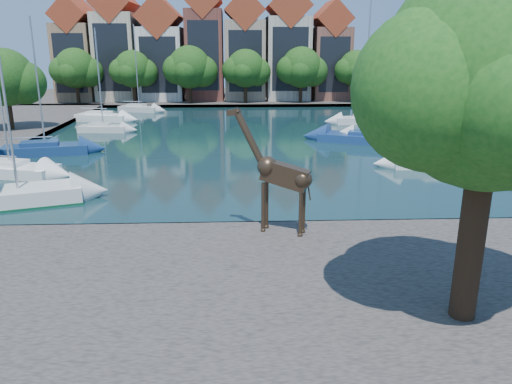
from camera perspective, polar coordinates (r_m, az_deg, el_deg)
ground at (r=24.40m, az=-3.18°, el=-4.49°), size 160.00×160.00×0.00m
water_basin at (r=47.57m, az=-2.87°, el=6.05°), size 38.00×50.00×0.08m
near_quay at (r=17.92m, az=-3.43°, el=-11.84°), size 50.00×14.00×0.50m
far_quay at (r=79.21m, az=-2.75°, el=10.46°), size 60.00×16.00×0.50m
right_quay at (r=53.52m, az=25.13°, el=5.92°), size 14.00×52.00×0.50m
plane_tree at (r=15.57m, az=25.75°, el=10.92°), size 8.32×6.40×10.62m
townhouse_west_end at (r=82.15m, az=-19.65°, el=14.75°), size 5.44×9.18×14.93m
townhouse_west_mid at (r=80.64m, az=-15.48°, el=15.70°), size 5.94×9.18×16.79m
townhouse_west_inner at (r=79.50m, az=-10.69°, el=15.36°), size 6.43×9.18×15.15m
townhouse_center at (r=78.86m, az=-5.86°, el=16.28°), size 5.44×9.18×16.93m
townhouse_east_inner at (r=78.76m, az=-1.31°, el=15.90°), size 5.94×9.18×15.79m
townhouse_east_mid at (r=79.16m, az=3.59°, el=16.14°), size 6.43×9.18×16.65m
townhouse_east_end at (r=80.10m, az=8.38°, el=15.30°), size 5.44×9.18×14.43m
far_tree_far_west at (r=76.64m, az=-19.87°, el=13.02°), size 7.28×5.60×7.68m
far_tree_west at (r=74.72m, az=-13.84°, el=13.36°), size 6.76×5.20×7.36m
far_tree_mid_west at (r=73.60m, az=-7.54°, el=13.81°), size 7.80×6.00×8.00m
far_tree_mid_east at (r=73.36m, az=-1.13°, el=13.81°), size 7.02×5.40×7.52m
far_tree_east at (r=73.97m, az=5.27°, el=13.85°), size 7.54×5.80×7.84m
far_tree_far_east at (r=75.45m, az=11.47°, el=13.53°), size 6.76×5.20×7.36m
side_tree_left_far at (r=55.52m, az=-26.66°, el=11.43°), size 7.28×5.60×7.88m
giraffe_statue at (r=22.16m, az=2.58°, el=2.08°), size 3.72×1.84×5.54m
sailboat_left_a at (r=38.00m, az=-26.28°, el=2.51°), size 6.85×3.90×9.10m
sailboat_left_b at (r=44.03m, az=-22.92°, el=4.74°), size 6.90×3.72×10.68m
sailboat_left_c at (r=53.52m, az=-17.07°, el=7.14°), size 5.02×2.16×10.13m
sailboat_left_d at (r=61.28m, az=-17.14°, el=8.33°), size 6.43×3.59×9.98m
sailboat_left_e at (r=68.42m, az=-13.22°, el=9.41°), size 5.59×3.33×10.96m
sailboat_right_a at (r=38.84m, az=19.77°, el=3.46°), size 6.37×2.41×9.88m
sailboat_right_b at (r=46.65m, az=12.10°, el=6.25°), size 8.25×5.60×12.62m
sailboat_right_c at (r=48.04m, az=14.37°, el=6.39°), size 7.17×3.81×10.77m
sailboat_right_d at (r=57.93m, az=12.04°, el=8.20°), size 6.00×2.14×8.20m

